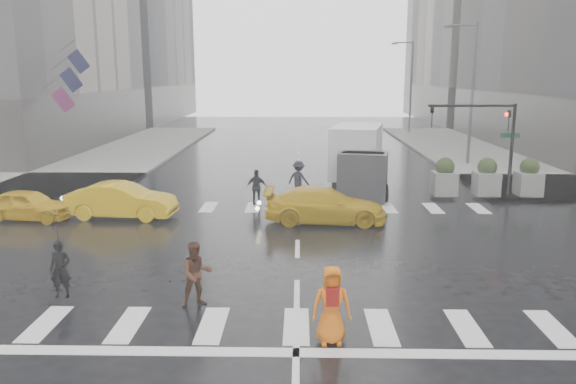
{
  "coord_description": "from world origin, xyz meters",
  "views": [
    {
      "loc": [
        0.06,
        -18.32,
        5.85
      ],
      "look_at": [
        -0.36,
        2.0,
        1.55
      ],
      "focal_mm": 35.0,
      "sensor_mm": 36.0,
      "label": 1
    }
  ],
  "objects_px": {
    "pedestrian_orange": "(332,305)",
    "box_truck": "(358,157)",
    "pedestrian_brown": "(197,274)",
    "taxi_mid": "(122,201)",
    "traffic_signal_pole": "(492,131)",
    "taxi_front": "(28,205)"
  },
  "relations": [
    {
      "from": "taxi_mid",
      "to": "taxi_front",
      "type": "bearing_deg",
      "value": 100.51
    },
    {
      "from": "taxi_mid",
      "to": "box_truck",
      "type": "xyz_separation_m",
      "value": [
        10.26,
        5.56,
        1.01
      ]
    },
    {
      "from": "traffic_signal_pole",
      "to": "pedestrian_brown",
      "type": "xyz_separation_m",
      "value": [
        -11.57,
        -12.81,
        -2.37
      ]
    },
    {
      "from": "traffic_signal_pole",
      "to": "taxi_mid",
      "type": "height_order",
      "value": "traffic_signal_pole"
    },
    {
      "from": "traffic_signal_pole",
      "to": "taxi_mid",
      "type": "relative_size",
      "value": 1.02
    },
    {
      "from": "pedestrian_orange",
      "to": "taxi_front",
      "type": "height_order",
      "value": "pedestrian_orange"
    },
    {
      "from": "pedestrian_orange",
      "to": "box_truck",
      "type": "xyz_separation_m",
      "value": [
        2.23,
        16.42,
        0.84
      ]
    },
    {
      "from": "taxi_front",
      "to": "pedestrian_orange",
      "type": "bearing_deg",
      "value": -124.47
    },
    {
      "from": "taxi_front",
      "to": "box_truck",
      "type": "relative_size",
      "value": 0.6
    },
    {
      "from": "box_truck",
      "to": "traffic_signal_pole",
      "type": "bearing_deg",
      "value": -3.03
    },
    {
      "from": "taxi_front",
      "to": "box_truck",
      "type": "bearing_deg",
      "value": -59.73
    },
    {
      "from": "pedestrian_brown",
      "to": "taxi_mid",
      "type": "xyz_separation_m",
      "value": [
        -4.7,
        8.86,
        -0.12
      ]
    },
    {
      "from": "traffic_signal_pole",
      "to": "pedestrian_orange",
      "type": "relative_size",
      "value": 2.54
    },
    {
      "from": "taxi_mid",
      "to": "box_truck",
      "type": "distance_m",
      "value": 11.72
    },
    {
      "from": "taxi_front",
      "to": "traffic_signal_pole",
      "type": "bearing_deg",
      "value": -70.53
    },
    {
      "from": "traffic_signal_pole",
      "to": "pedestrian_orange",
      "type": "height_order",
      "value": "traffic_signal_pole"
    },
    {
      "from": "pedestrian_orange",
      "to": "box_truck",
      "type": "relative_size",
      "value": 0.29
    },
    {
      "from": "pedestrian_brown",
      "to": "box_truck",
      "type": "xyz_separation_m",
      "value": [
        5.56,
        14.42,
        0.89
      ]
    },
    {
      "from": "taxi_front",
      "to": "taxi_mid",
      "type": "relative_size",
      "value": 0.83
    },
    {
      "from": "pedestrian_brown",
      "to": "taxi_mid",
      "type": "relative_size",
      "value": 0.38
    },
    {
      "from": "pedestrian_brown",
      "to": "box_truck",
      "type": "bearing_deg",
      "value": 46.4
    },
    {
      "from": "traffic_signal_pole",
      "to": "box_truck",
      "type": "height_order",
      "value": "traffic_signal_pole"
    }
  ]
}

